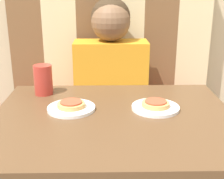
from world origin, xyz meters
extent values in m
cube|color=maroon|center=(0.00, 0.68, 0.22)|extent=(1.21, 0.51, 0.44)
cube|color=brown|center=(-0.51, 0.89, 0.84)|extent=(0.20, 0.09, 0.80)
cube|color=beige|center=(-0.30, 0.89, 0.84)|extent=(0.20, 0.09, 0.80)
cube|color=brown|center=(-0.10, 0.89, 0.84)|extent=(0.20, 0.09, 0.80)
cube|color=beige|center=(0.10, 0.89, 0.84)|extent=(0.20, 0.09, 0.80)
cube|color=brown|center=(0.30, 0.89, 0.84)|extent=(0.20, 0.09, 0.80)
cube|color=beige|center=(0.51, 0.89, 0.84)|extent=(0.20, 0.09, 0.80)
cube|color=brown|center=(0.00, 0.00, 0.73)|extent=(0.88, 0.71, 0.03)
cube|color=orange|center=(0.00, 0.68, 0.67)|extent=(0.41, 0.18, 0.45)
sphere|color=brown|center=(0.00, 0.68, 1.00)|extent=(0.21, 0.21, 0.21)
sphere|color=#382819|center=(0.00, 0.71, 1.02)|extent=(0.22, 0.22, 0.22)
cylinder|color=white|center=(-0.16, 0.06, 0.75)|extent=(0.18, 0.18, 0.01)
cylinder|color=white|center=(0.16, 0.06, 0.75)|extent=(0.18, 0.18, 0.01)
cylinder|color=tan|center=(-0.16, 0.06, 0.77)|extent=(0.10, 0.10, 0.02)
cylinder|color=#AD472D|center=(-0.16, 0.06, 0.78)|extent=(0.08, 0.08, 0.01)
cylinder|color=tan|center=(0.16, 0.06, 0.77)|extent=(0.10, 0.10, 0.02)
cylinder|color=#AD472D|center=(0.16, 0.06, 0.78)|extent=(0.08, 0.08, 0.01)
cylinder|color=#B23328|center=(-0.29, 0.24, 0.81)|extent=(0.08, 0.08, 0.13)
camera|label=1|loc=(-0.03, -1.03, 1.19)|focal=50.00mm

